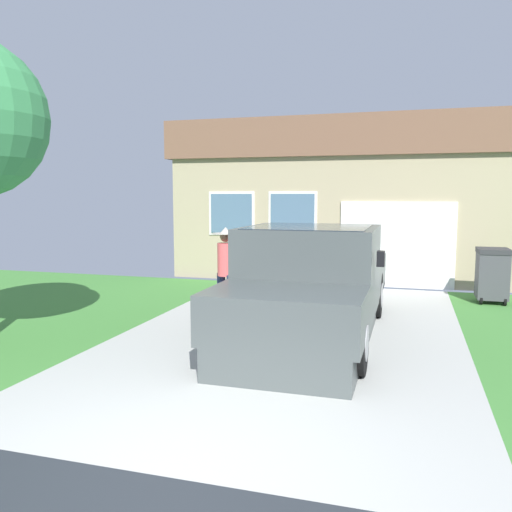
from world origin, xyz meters
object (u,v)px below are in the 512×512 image
house_with_garage (348,199)px  wheeled_trash_bin (492,273)px  handbag (233,318)px  pickup_truck (310,290)px  person_with_hat (226,269)px

house_with_garage → wheeled_trash_bin: 5.69m
handbag → house_with_garage: house_with_garage is taller
pickup_truck → person_with_hat: bearing=-23.7°
pickup_truck → wheeled_trash_bin: (3.06, 3.74, -0.16)m
pickup_truck → handbag: pickup_truck is taller
pickup_truck → house_with_garage: 8.14m
person_with_hat → house_with_garage: bearing=119.5°
pickup_truck → handbag: size_ratio=12.73×
handbag → house_with_garage: (1.01, 7.58, 1.96)m
house_with_garage → pickup_truck: bearing=-87.3°
person_with_hat → house_with_garage: house_with_garage is taller
handbag → house_with_garage: bearing=82.4°
pickup_truck → handbag: (-1.39, 0.44, -0.64)m
handbag → house_with_garage: 7.90m
handbag → wheeled_trash_bin: wheeled_trash_bin is taller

